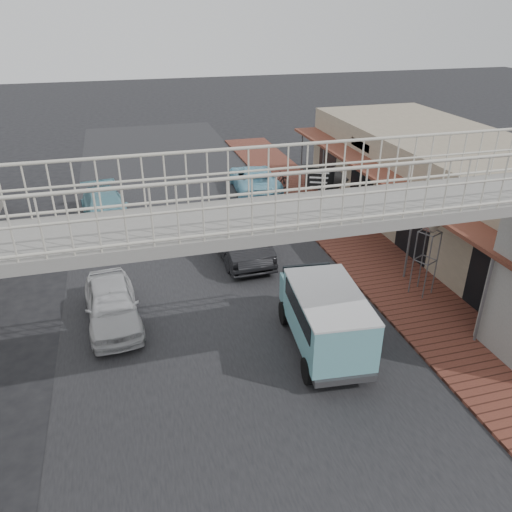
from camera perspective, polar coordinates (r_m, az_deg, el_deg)
ground at (r=15.93m, az=-3.53°, el=-7.60°), size 120.00×120.00×0.00m
road_strip at (r=15.92m, az=-3.53°, el=-7.59°), size 10.00×60.00×0.01m
sidewalk at (r=20.37m, az=12.73°, el=0.05°), size 3.00×40.00×0.10m
shophouse_row at (r=22.75m, az=22.18°, el=6.91°), size 7.20×18.00×4.00m
footbridge at (r=10.93m, az=0.51°, el=-5.25°), size 16.40×2.40×6.34m
white_hatchback at (r=16.19m, az=-16.15°, el=-5.32°), size 1.87×4.01×1.33m
dark_sedan at (r=19.77m, az=-2.08°, el=2.28°), size 1.87×4.88×1.59m
angkot_curb at (r=26.95m, az=-0.19°, el=8.81°), size 2.66×5.07×1.36m
angkot_far at (r=23.91m, az=-16.80°, el=5.28°), size 2.54×4.92×1.36m
angkot_van at (r=14.22m, az=7.94°, el=-6.39°), size 2.20×4.19×1.98m
motorcycle_near at (r=22.77m, az=9.83°, el=4.69°), size 1.88×0.87×0.95m
motorcycle_far at (r=26.82m, az=2.39°, el=8.52°), size 1.72×0.97×1.00m
street_clock at (r=17.09m, az=19.39°, el=3.33°), size 0.78×0.76×3.03m
arrow_sign at (r=20.78m, az=9.45°, el=8.53°), size 1.87×1.27×3.10m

